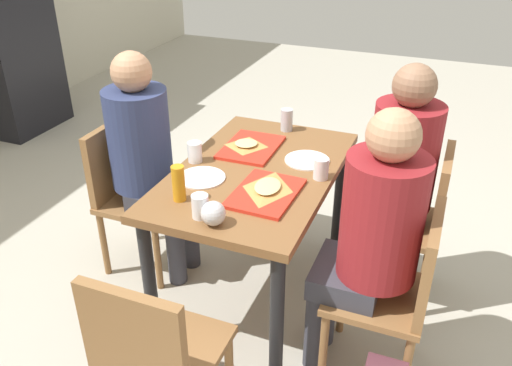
{
  "coord_description": "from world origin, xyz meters",
  "views": [
    {
      "loc": [
        -2.08,
        -0.83,
        1.9
      ],
      "look_at": [
        0.0,
        0.0,
        0.66
      ],
      "focal_mm": 37.27,
      "sensor_mm": 36.0,
      "label": 1
    }
  ],
  "objects_px": {
    "person_in_brown_jacket": "(395,167)",
    "person_far_side": "(146,151)",
    "main_table": "(256,188)",
    "paper_plate_near_edge": "(307,160)",
    "chair_left_end": "(153,354)",
    "paper_plate_center": "(202,178)",
    "chair_near_left": "(399,287)",
    "plastic_cup_b": "(321,168)",
    "person_in_red": "(371,230)",
    "plastic_cup_c": "(200,206)",
    "condiment_bottle": "(179,183)",
    "foil_bundle": "(213,213)",
    "pizza_slice_b": "(246,144)",
    "tray_red_far": "(251,147)",
    "plastic_cup_a": "(195,152)",
    "pizza_slice_a": "(268,187)",
    "chair_near_right": "(417,215)",
    "soda_can": "(287,120)",
    "tray_red_near": "(266,193)",
    "chair_far_side": "(129,188)"
  },
  "relations": [
    {
      "from": "main_table",
      "to": "tray_red_far",
      "type": "height_order",
      "value": "tray_red_far"
    },
    {
      "from": "person_far_side",
      "to": "condiment_bottle",
      "type": "relative_size",
      "value": 7.75
    },
    {
      "from": "chair_near_left",
      "to": "chair_left_end",
      "type": "relative_size",
      "value": 1.0
    },
    {
      "from": "person_far_side",
      "to": "person_in_brown_jacket",
      "type": "bearing_deg",
      "value": -76.4
    },
    {
      "from": "tray_red_far",
      "to": "paper_plate_near_edge",
      "type": "height_order",
      "value": "tray_red_far"
    },
    {
      "from": "person_in_brown_jacket",
      "to": "person_far_side",
      "type": "distance_m",
      "value": 1.25
    },
    {
      "from": "person_in_red",
      "to": "plastic_cup_c",
      "type": "relative_size",
      "value": 12.4
    },
    {
      "from": "chair_left_end",
      "to": "foil_bundle",
      "type": "height_order",
      "value": "foil_bundle"
    },
    {
      "from": "chair_near_right",
      "to": "foil_bundle",
      "type": "height_order",
      "value": "foil_bundle"
    },
    {
      "from": "chair_left_end",
      "to": "paper_plate_center",
      "type": "relative_size",
      "value": 3.77
    },
    {
      "from": "tray_red_near",
      "to": "plastic_cup_c",
      "type": "height_order",
      "value": "plastic_cup_c"
    },
    {
      "from": "paper_plate_center",
      "to": "condiment_bottle",
      "type": "bearing_deg",
      "value": 180.0
    },
    {
      "from": "chair_left_end",
      "to": "soda_can",
      "type": "relative_size",
      "value": 6.81
    },
    {
      "from": "chair_near_left",
      "to": "plastic_cup_b",
      "type": "relative_size",
      "value": 8.3
    },
    {
      "from": "main_table",
      "to": "chair_near_left",
      "type": "relative_size",
      "value": 1.41
    },
    {
      "from": "pizza_slice_a",
      "to": "chair_near_right",
      "type": "bearing_deg",
      "value": -52.34
    },
    {
      "from": "chair_near_left",
      "to": "pizza_slice_a",
      "type": "distance_m",
      "value": 0.69
    },
    {
      "from": "tray_red_far",
      "to": "plastic_cup_b",
      "type": "xyz_separation_m",
      "value": [
        -0.18,
        -0.42,
        0.04
      ]
    },
    {
      "from": "paper_plate_near_edge",
      "to": "plastic_cup_c",
      "type": "relative_size",
      "value": 2.2
    },
    {
      "from": "tray_red_far",
      "to": "paper_plate_center",
      "type": "relative_size",
      "value": 1.64
    },
    {
      "from": "tray_red_far",
      "to": "plastic_cup_c",
      "type": "distance_m",
      "value": 0.68
    },
    {
      "from": "main_table",
      "to": "chair_near_left",
      "type": "xyz_separation_m",
      "value": [
        -0.29,
        -0.75,
        -0.15
      ]
    },
    {
      "from": "main_table",
      "to": "pizza_slice_b",
      "type": "distance_m",
      "value": 0.27
    },
    {
      "from": "paper_plate_center",
      "to": "pizza_slice_a",
      "type": "relative_size",
      "value": 0.87
    },
    {
      "from": "chair_near_left",
      "to": "chair_near_right",
      "type": "distance_m",
      "value": 0.59
    },
    {
      "from": "tray_red_far",
      "to": "pizza_slice_b",
      "type": "bearing_deg",
      "value": 113.17
    },
    {
      "from": "chair_left_end",
      "to": "person_far_side",
      "type": "xyz_separation_m",
      "value": [
        0.97,
        0.61,
        0.25
      ]
    },
    {
      "from": "chair_far_side",
      "to": "person_in_red",
      "type": "relative_size",
      "value": 0.67
    },
    {
      "from": "soda_can",
      "to": "chair_left_end",
      "type": "bearing_deg",
      "value": -179.29
    },
    {
      "from": "plastic_cup_c",
      "to": "foil_bundle",
      "type": "distance_m",
      "value": 0.08
    },
    {
      "from": "chair_near_right",
      "to": "person_far_side",
      "type": "relative_size",
      "value": 0.67
    },
    {
      "from": "main_table",
      "to": "tray_red_near",
      "type": "bearing_deg",
      "value": -148.33
    },
    {
      "from": "person_in_brown_jacket",
      "to": "main_table",
      "type": "bearing_deg",
      "value": 115.83
    },
    {
      "from": "main_table",
      "to": "chair_far_side",
      "type": "distance_m",
      "value": 0.76
    },
    {
      "from": "paper_plate_near_edge",
      "to": "pizza_slice_a",
      "type": "height_order",
      "value": "pizza_slice_a"
    },
    {
      "from": "chair_left_end",
      "to": "tray_red_near",
      "type": "xyz_separation_m",
      "value": [
        0.77,
        -0.13,
        0.26
      ]
    },
    {
      "from": "main_table",
      "to": "pizza_slice_b",
      "type": "bearing_deg",
      "value": 34.09
    },
    {
      "from": "chair_left_end",
      "to": "foil_bundle",
      "type": "bearing_deg",
      "value": -2.2
    },
    {
      "from": "chair_near_right",
      "to": "pizza_slice_b",
      "type": "height_order",
      "value": "chair_near_right"
    },
    {
      "from": "paper_plate_near_edge",
      "to": "plastic_cup_a",
      "type": "relative_size",
      "value": 2.2
    },
    {
      "from": "plastic_cup_a",
      "to": "foil_bundle",
      "type": "relative_size",
      "value": 1.0
    },
    {
      "from": "main_table",
      "to": "paper_plate_near_edge",
      "type": "bearing_deg",
      "value": -48.51
    },
    {
      "from": "main_table",
      "to": "person_in_brown_jacket",
      "type": "height_order",
      "value": "person_in_brown_jacket"
    },
    {
      "from": "chair_near_right",
      "to": "person_far_side",
      "type": "height_order",
      "value": "person_far_side"
    },
    {
      "from": "main_table",
      "to": "person_in_brown_jacket",
      "type": "distance_m",
      "value": 0.68
    },
    {
      "from": "chair_near_right",
      "to": "chair_left_end",
      "type": "bearing_deg",
      "value": 149.46
    },
    {
      "from": "chair_near_right",
      "to": "person_in_brown_jacket",
      "type": "height_order",
      "value": "person_in_brown_jacket"
    },
    {
      "from": "main_table",
      "to": "foil_bundle",
      "type": "distance_m",
      "value": 0.52
    },
    {
      "from": "pizza_slice_b",
      "to": "plastic_cup_b",
      "type": "height_order",
      "value": "plastic_cup_b"
    },
    {
      "from": "paper_plate_near_edge",
      "to": "pizza_slice_b",
      "type": "xyz_separation_m",
      "value": [
        0.02,
        0.33,
        0.02
      ]
    }
  ]
}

